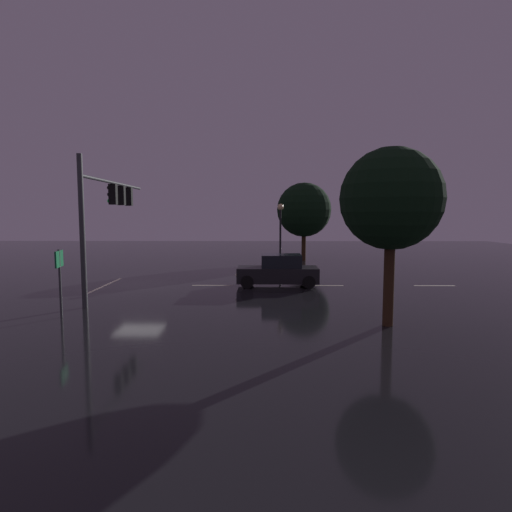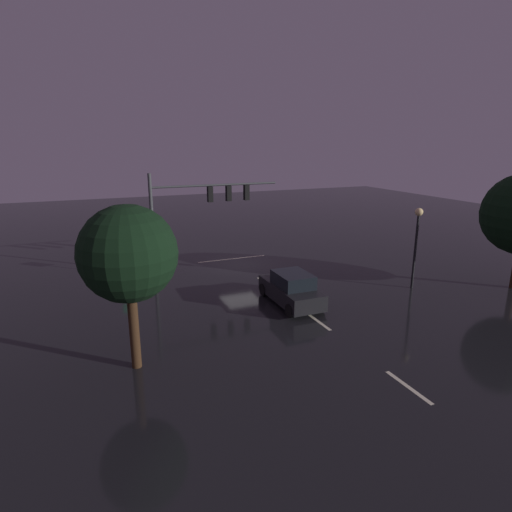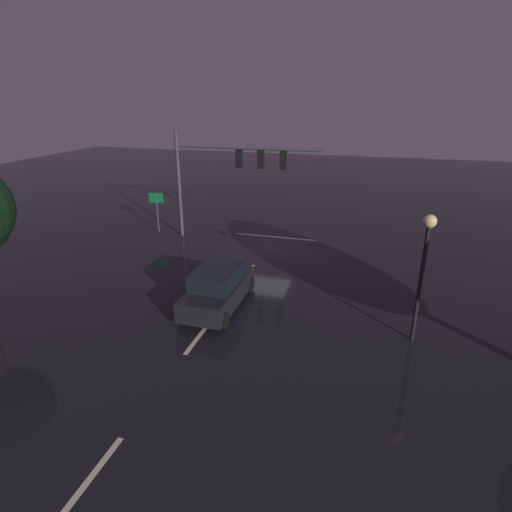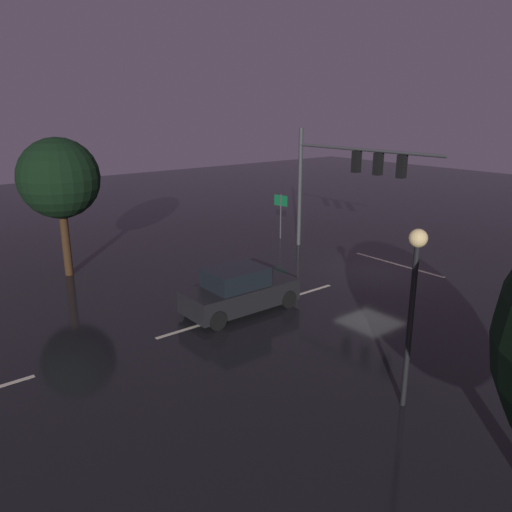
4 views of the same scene
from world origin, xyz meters
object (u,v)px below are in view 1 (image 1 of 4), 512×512
Objects in this scene: route_sign at (59,269)px; tree_left_near at (304,210)px; car_approaching at (278,271)px; traffic_signal_assembly at (109,204)px; tree_right_near at (391,199)px; street_lamp_left_kerb at (280,223)px.

tree_left_near is at bearing 151.19° from route_sign.
car_approaching is 13.56m from tree_left_near.
traffic_signal_assembly is 1.31× the size of tree_left_near.
traffic_signal_assembly is 13.02m from tree_right_near.
route_sign is at bearing -30.98° from street_lamp_left_kerb.
route_sign is 22.99m from tree_left_near.
tree_right_near is (15.70, 2.98, 1.06)m from street_lamp_left_kerb.
tree_left_near is at bearing 144.44° from traffic_signal_assembly.
tree_right_near reaches higher than route_sign.
street_lamp_left_kerb is 1.81× the size of route_sign.
car_approaching is at bearing -11.68° from tree_left_near.
street_lamp_left_kerb is at bearing 176.57° from car_approaching.
street_lamp_left_kerb is 5.88m from tree_left_near.
route_sign is (7.18, -8.36, 1.04)m from car_approaching.
tree_left_near is (-20.03, 11.02, 2.40)m from route_sign.
street_lamp_left_kerb is 17.18m from route_sign.
street_lamp_left_kerb is at bearing -169.26° from tree_right_near.
traffic_signal_assembly is at bearing 178.07° from route_sign.
tree_left_near reaches higher than tree_right_near.
car_approaching is at bearing -157.33° from tree_right_near.
tree_right_near is at bearing 63.21° from traffic_signal_assembly.
traffic_signal_assembly is 1.93× the size of car_approaching.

